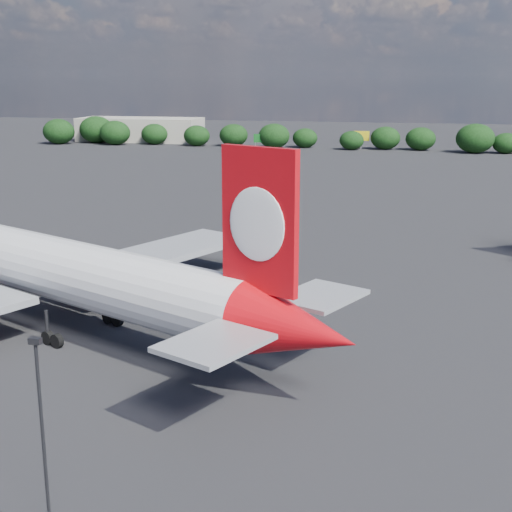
# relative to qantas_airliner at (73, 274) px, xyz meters

# --- Properties ---
(ground) EXTENTS (500.00, 500.00, 0.00)m
(ground) POSITION_rel_qantas_airliner_xyz_m (0.50, 48.30, -5.47)
(ground) COLOR black
(ground) RESTS_ON ground
(qantas_airliner) EXTENTS (52.06, 50.21, 17.97)m
(qantas_airliner) POSITION_rel_qantas_airliner_xyz_m (0.00, 0.00, 0.00)
(qantas_airliner) COLOR white
(qantas_airliner) RESTS_ON ground
(apron_lamp_post) EXTENTS (0.55, 0.30, 11.55)m
(apron_lamp_post) POSITION_rel_qantas_airliner_xyz_m (13.21, -29.38, 0.96)
(apron_lamp_post) COLOR black
(apron_lamp_post) RESTS_ON ground
(terminal_building) EXTENTS (42.00, 16.00, 8.00)m
(terminal_building) POSITION_rel_qantas_airliner_xyz_m (-64.50, 180.30, -1.47)
(terminal_building) COLOR gray
(terminal_building) RESTS_ON ground
(highway_sign) EXTENTS (6.00, 0.30, 4.50)m
(highway_sign) POSITION_rel_qantas_airliner_xyz_m (-17.50, 164.30, -2.34)
(highway_sign) COLOR #13621D
(highway_sign) RESTS_ON ground
(billboard_yellow) EXTENTS (5.00, 0.30, 5.50)m
(billboard_yellow) POSITION_rel_qantas_airliner_xyz_m (12.50, 170.30, -1.60)
(billboard_yellow) COLOR yellow
(billboard_yellow) RESTS_ON ground
(horizon_treeline) EXTENTS (201.45, 15.94, 8.99)m
(horizon_treeline) POSITION_rel_qantas_airliner_xyz_m (-0.34, 167.21, -1.64)
(horizon_treeline) COLOR black
(horizon_treeline) RESTS_ON ground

